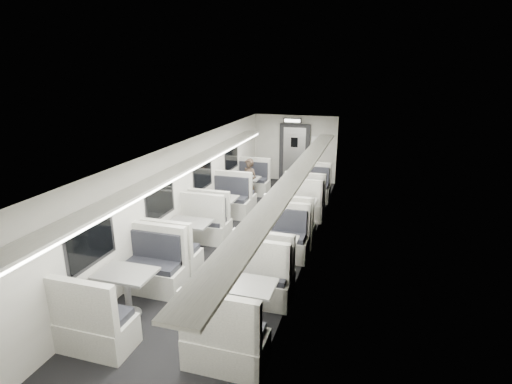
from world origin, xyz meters
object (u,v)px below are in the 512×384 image
Objects in this scene: booth_left_b at (219,212)px; exit_sign at (293,120)px; booth_left_c at (190,238)px; booth_left_d at (128,293)px; booth_right_c at (273,257)px; booth_right_d at (245,306)px; booth_right_b at (297,214)px; booth_right_a at (308,196)px; passenger at (249,183)px; vestibule_door at (294,153)px; booth_left_a at (245,189)px.

exit_sign is (1.00, 4.41, 1.86)m from booth_left_b.
booth_left_c is 2.38m from booth_left_d.
booth_left_b is 2.89m from booth_right_c.
booth_right_d is at bearing -47.29° from booth_left_c.
booth_right_d is at bearing 6.09° from booth_left_d.
booth_left_b is 1.00× the size of booth_left_d.
booth_right_b is at bearing 90.00° from booth_right_c.
booth_right_a is 3.61× the size of exit_sign.
booth_right_b is at bearing 46.50° from booth_left_c.
booth_right_c is at bearing -81.24° from exit_sign.
booth_right_d is 1.59× the size of passenger.
passenger is 3.23m from vestibule_door.
booth_right_c is 3.67× the size of exit_sign.
vestibule_door is at bearing 69.88° from booth_left_a.
passenger reaches higher than booth_left_d.
booth_left_d is 4.91m from booth_right_b.
booth_right_c is 0.98× the size of booth_right_d.
vestibule_door reaches higher than booth_left_c.
booth_left_a is 1.51× the size of passenger.
passenger is at bearing 114.21° from booth_right_c.
passenger reaches higher than booth_left_c.
booth_left_c is at bearing 90.00° from booth_left_d.
exit_sign reaches higher than vestibule_door.
booth_left_b is at bearing 90.00° from booth_left_d.
booth_left_b reaches higher than booth_left_a.
booth_left_a is 4.70m from booth_right_c.
vestibule_door is at bearing 81.41° from booth_left_c.
booth_left_a is 0.59m from passenger.
booth_right_b reaches higher than booth_right_d.
passenger is (0.27, 3.49, 0.33)m from booth_left_c.
booth_right_a is 0.98× the size of booth_right_c.
vestibule_door reaches higher than booth_left_a.
booth_left_a is 3.89m from booth_left_c.
booth_left_b is 1.04× the size of booth_right_a.
booth_left_d reaches higher than booth_right_a.
exit_sign reaches higher than booth_right_b.
vestibule_door is at bearing 98.15° from booth_right_c.
booth_right_d is 8.87m from vestibule_door.
booth_right_d reaches higher than booth_left_a.
booth_right_b reaches higher than booth_left_d.
booth_right_a is 1.78m from passenger.
passenger is (-1.73, 5.66, 0.32)m from booth_right_d.
exit_sign is at bearing 96.98° from passenger.
vestibule_door is (-1.00, 4.51, 0.62)m from booth_right_b.
booth_left_a is at bearing 176.00° from booth_right_a.
exit_sign is at bearing 65.96° from booth_left_a.
exit_sign is at bearing 98.76° from booth_right_c.
booth_left_a is 3.57× the size of exit_sign.
booth_left_a is at bearing 90.00° from booth_left_b.
booth_left_c is 1.01× the size of booth_right_a.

